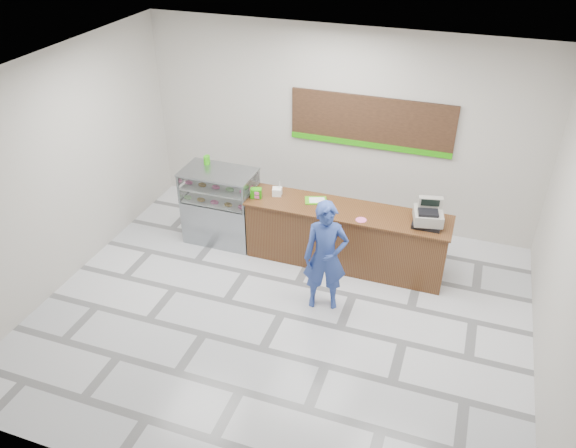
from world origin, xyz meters
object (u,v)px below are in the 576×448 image
(sales_counter, at_px, (346,237))
(customer, at_px, (326,257))
(serving_tray, at_px, (316,200))
(display_case, at_px, (220,206))
(cash_register, at_px, (428,215))

(sales_counter, xyz_separation_m, customer, (-0.03, -1.11, 0.35))
(sales_counter, height_order, serving_tray, serving_tray)
(sales_counter, relative_size, customer, 1.87)
(customer, bearing_deg, display_case, 136.66)
(display_case, height_order, customer, customer)
(sales_counter, distance_m, display_case, 2.23)
(display_case, bearing_deg, cash_register, -0.18)
(display_case, bearing_deg, customer, -26.94)
(serving_tray, bearing_deg, customer, -86.34)
(display_case, xyz_separation_m, serving_tray, (1.67, 0.10, 0.36))
(serving_tray, distance_m, customer, 1.33)
(display_case, bearing_deg, sales_counter, 0.01)
(cash_register, bearing_deg, serving_tray, 164.52)
(display_case, relative_size, serving_tray, 3.26)
(sales_counter, xyz_separation_m, cash_register, (1.24, -0.01, 0.66))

